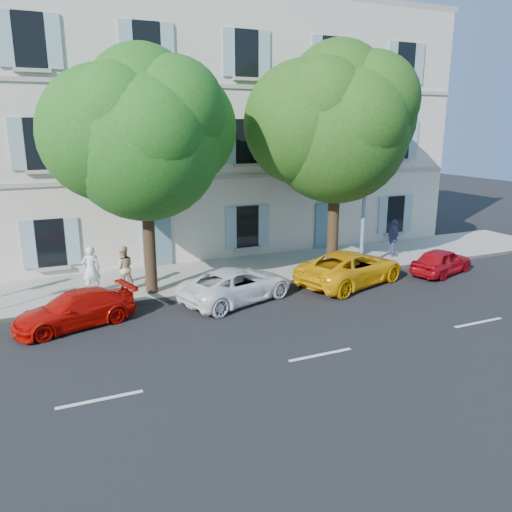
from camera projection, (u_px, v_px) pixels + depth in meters
name	position (u px, v px, depth m)	size (l,w,h in m)	color
ground	(262.00, 309.00, 17.62)	(90.00, 90.00, 0.00)	black
sidewalk	(220.00, 274.00, 21.55)	(36.00, 4.50, 0.15)	#A09E96
kerb	(239.00, 288.00, 19.63)	(36.00, 0.16, 0.16)	#9E998E
building	(180.00, 132.00, 25.18)	(28.00, 7.00, 12.00)	beige
car_red_coupe	(75.00, 309.00, 16.00)	(1.57, 3.86, 1.12)	#B80B05
car_white_coupe	(237.00, 285.00, 18.33)	(2.06, 4.47, 1.24)	white
car_yellow_supercar	(351.00, 268.00, 20.29)	(2.28, 4.94, 1.37)	#F2AB0A
car_red_hatchback	(442.00, 261.00, 21.71)	(1.36, 3.37, 1.15)	#A60A12
tree_left	(144.00, 143.00, 17.59)	(5.56, 5.56, 8.62)	#3A2819
tree_right	(337.00, 132.00, 20.71)	(5.97, 5.97, 9.20)	#3A2819
street_lamp	(369.00, 160.00, 20.86)	(0.29, 1.78, 8.39)	#7293BF
pedestrian_a	(91.00, 270.00, 18.67)	(0.66, 0.43, 1.82)	white
pedestrian_b	(123.00, 268.00, 19.05)	(0.84, 0.66, 1.73)	#D3B487
pedestrian_c	(394.00, 238.00, 24.08)	(1.06, 0.44, 1.80)	#515D94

